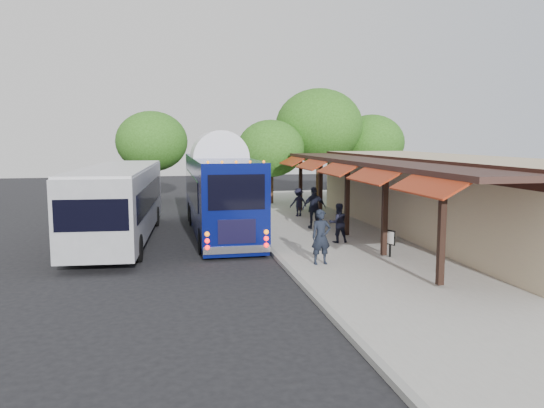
{
  "coord_description": "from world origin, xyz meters",
  "views": [
    {
      "loc": [
        -3.93,
        -17.62,
        4.45
      ],
      "look_at": [
        0.26,
        3.0,
        1.8
      ],
      "focal_mm": 35.0,
      "sensor_mm": 36.0,
      "label": 1
    }
  ],
  "objects": [
    {
      "name": "sign_board",
      "position": [
        4.0,
        -0.05,
        0.81
      ],
      "size": [
        0.2,
        0.43,
        0.98
      ],
      "rotation": [
        0.0,
        0.0,
        0.37
      ],
      "color": "black",
      "rests_on": "sidewalk"
    },
    {
      "name": "sidewalk",
      "position": [
        5.0,
        4.0,
        0.07
      ],
      "size": [
        10.0,
        40.0,
        0.15
      ],
      "primitive_type": "cube",
      "color": "#9E9B93",
      "rests_on": "ground"
    },
    {
      "name": "coach_bus",
      "position": [
        -1.45,
        6.94,
        2.04
      ],
      "size": [
        2.57,
        11.9,
        3.79
      ],
      "rotation": [
        0.0,
        0.0,
        0.0
      ],
      "color": "#060E50",
      "rests_on": "ground"
    },
    {
      "name": "city_bus",
      "position": [
        -5.85,
        5.85,
        1.78
      ],
      "size": [
        3.4,
        12.12,
        3.22
      ],
      "rotation": [
        0.0,
        0.0,
        -0.07
      ],
      "color": "gray",
      "rests_on": "ground"
    },
    {
      "name": "tree_left",
      "position": [
        2.88,
        16.32,
        3.73
      ],
      "size": [
        4.37,
        4.37,
        5.59
      ],
      "color": "#382314",
      "rests_on": "ground"
    },
    {
      "name": "station_shelter",
      "position": [
        8.38,
        4.0,
        1.85
      ],
      "size": [
        8.15,
        20.0,
        3.6
      ],
      "color": "tan",
      "rests_on": "ground"
    },
    {
      "name": "tree_right",
      "position": [
        10.96,
        19.1,
        4.07
      ],
      "size": [
        4.77,
        4.77,
        6.11
      ],
      "color": "#382314",
      "rests_on": "ground"
    },
    {
      "name": "tree_far",
      "position": [
        -4.73,
        19.94,
        4.17
      ],
      "size": [
        4.89,
        4.89,
        6.26
      ],
      "color": "#382314",
      "rests_on": "ground"
    },
    {
      "name": "ped_a",
      "position": [
        1.23,
        -0.6,
        1.09
      ],
      "size": [
        0.71,
        0.49,
        1.88
      ],
      "primitive_type": "imported",
      "rotation": [
        0.0,
        0.0,
        0.06
      ],
      "color": "black",
      "rests_on": "sidewalk"
    },
    {
      "name": "tree_mid",
      "position": [
        6.81,
        18.58,
        5.24
      ],
      "size": [
        6.14,
        6.14,
        7.86
      ],
      "color": "#382314",
      "rests_on": "ground"
    },
    {
      "name": "ped_d",
      "position": [
        3.23,
        10.31,
        0.92
      ],
      "size": [
        1.09,
        0.76,
        1.54
      ],
      "primitive_type": "imported",
      "rotation": [
        0.0,
        0.0,
        3.35
      ],
      "color": "black",
      "rests_on": "sidewalk"
    },
    {
      "name": "ped_c",
      "position": [
        2.97,
        6.31,
        1.14
      ],
      "size": [
        1.2,
        0.58,
        1.98
      ],
      "primitive_type": "imported",
      "rotation": [
        0.0,
        0.0,
        3.23
      ],
      "color": "black",
      "rests_on": "sidewalk"
    },
    {
      "name": "ground",
      "position": [
        0.0,
        0.0,
        0.0
      ],
      "size": [
        90.0,
        90.0,
        0.0
      ],
      "primitive_type": "plane",
      "color": "black",
      "rests_on": "ground"
    },
    {
      "name": "ped_b",
      "position": [
        3.01,
        2.88,
        0.96
      ],
      "size": [
        0.79,
        0.62,
        1.62
      ],
      "primitive_type": "imported",
      "rotation": [
        0.0,
        0.0,
        3.15
      ],
      "color": "black",
      "rests_on": "sidewalk"
    },
    {
      "name": "curb",
      "position": [
        0.05,
        4.0,
        0.07
      ],
      "size": [
        0.2,
        40.0,
        0.16
      ],
      "primitive_type": "cube",
      "color": "gray",
      "rests_on": "ground"
    }
  ]
}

